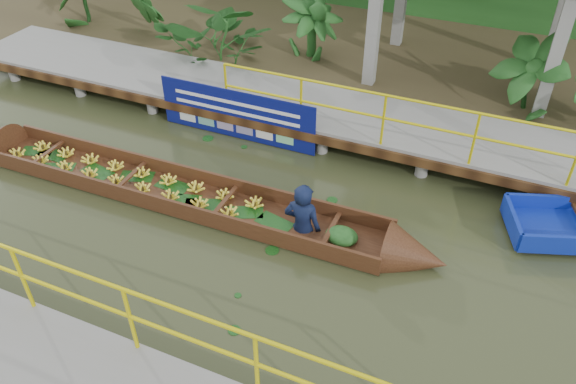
% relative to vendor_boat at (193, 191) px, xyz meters
% --- Properties ---
extents(ground, '(80.00, 80.00, 0.00)m').
position_rel_vendor_boat_xyz_m(ground, '(0.49, -0.28, -0.26)').
color(ground, '#2F361B').
rests_on(ground, ground).
extents(land_strip, '(30.00, 8.00, 0.45)m').
position_rel_vendor_boat_xyz_m(land_strip, '(0.49, 7.22, -0.03)').
color(land_strip, '#362C1B').
rests_on(land_strip, ground).
extents(far_dock, '(16.00, 2.06, 1.66)m').
position_rel_vendor_boat_xyz_m(far_dock, '(0.51, 3.15, 0.22)').
color(far_dock, gray).
rests_on(far_dock, ground).
extents(vendor_boat, '(9.54, 1.12, 2.18)m').
position_rel_vendor_boat_xyz_m(vendor_boat, '(0.00, 0.00, 0.00)').
color(vendor_boat, '#371B0F').
rests_on(vendor_boat, ground).
extents(blue_banner, '(3.41, 0.04, 1.06)m').
position_rel_vendor_boat_xyz_m(blue_banner, '(-0.27, 2.20, 0.30)').
color(blue_banner, navy).
rests_on(blue_banner, ground).
extents(tropical_plants, '(14.09, 1.09, 1.36)m').
position_rel_vendor_boat_xyz_m(tropical_plants, '(-0.28, 5.02, 0.88)').
color(tropical_plants, '#194415').
rests_on(tropical_plants, ground).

